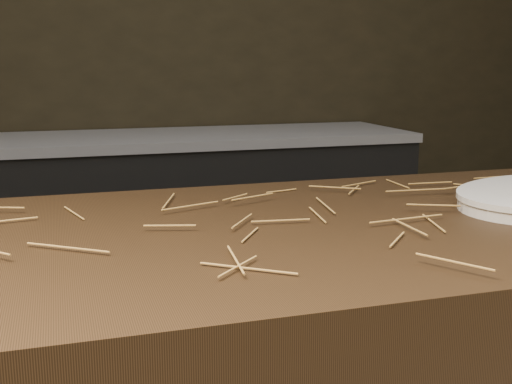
# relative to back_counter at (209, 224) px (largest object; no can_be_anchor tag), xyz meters

# --- Properties ---
(back_counter) EXTENTS (1.82, 0.62, 0.84)m
(back_counter) POSITION_rel_back_counter_xyz_m (0.00, 0.00, 0.00)
(back_counter) COLOR black
(back_counter) RESTS_ON ground
(straw_bedding) EXTENTS (1.40, 0.60, 0.02)m
(straw_bedding) POSITION_rel_back_counter_xyz_m (-0.30, -1.88, 0.49)
(straw_bedding) COLOR #A2702E
(straw_bedding) RESTS_ON main_counter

